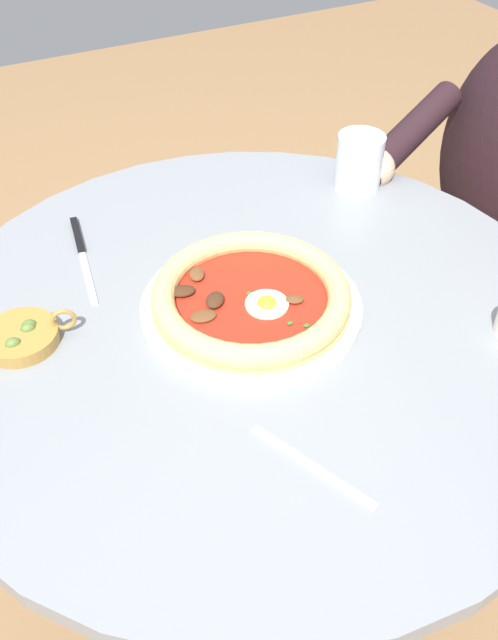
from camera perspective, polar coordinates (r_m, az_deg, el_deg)
name	(u,v)px	position (r m, az deg, el deg)	size (l,w,h in m)	color
ground_plane	(252,570)	(1.51, 0.27, -20.61)	(6.00, 6.00, 0.02)	olive
dining_table	(253,404)	(1.06, 0.36, -7.19)	(0.92, 0.92, 0.73)	gray
pizza_on_plate	(249,298)	(0.91, 0.03, 1.87)	(0.31, 0.31, 0.04)	white
water_glass	(359,165)	(1.18, 9.36, 12.92)	(0.08, 0.08, 0.10)	silver
steak_knife	(80,246)	(1.07, -14.24, 6.14)	(0.04, 0.22, 0.01)	silver
olive_pan	(22,336)	(0.92, -18.82, -1.30)	(0.12, 0.10, 0.04)	olive
fork_utensil	(312,466)	(0.75, 5.43, -12.35)	(0.07, 0.16, 0.00)	#BCBCC1
diner_person	(497,247)	(1.53, 20.46, 5.90)	(0.55, 0.40, 1.12)	#282833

